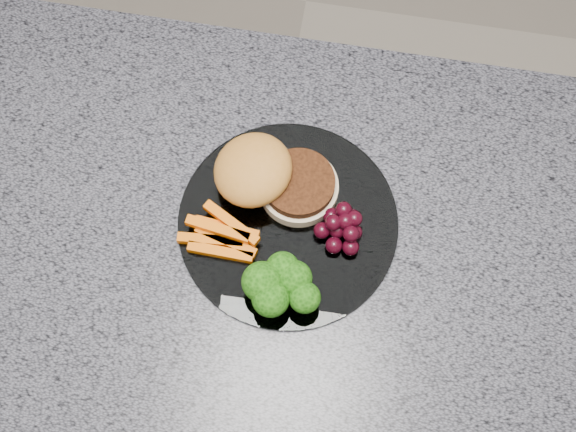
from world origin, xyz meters
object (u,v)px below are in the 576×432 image
object	(u,v)px
island_cabinet	(220,331)
grape_bunch	(342,227)
plate	(288,223)
burger	(269,177)

from	to	relation	value
island_cabinet	grape_bunch	world-z (taller)	grape_bunch
island_cabinet	plate	xyz separation A→B (m)	(0.11, 0.04, 0.47)
burger	island_cabinet	bearing A→B (deg)	-141.69
island_cabinet	burger	distance (m)	0.51
island_cabinet	grape_bunch	xyz separation A→B (m)	(0.17, 0.04, 0.49)
plate	grape_bunch	world-z (taller)	grape_bunch
island_cabinet	grape_bunch	bearing A→B (deg)	13.45
island_cabinet	burger	bearing A→B (deg)	46.83
plate	grape_bunch	distance (m)	0.07
plate	burger	size ratio (longest dim) A/B	1.61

